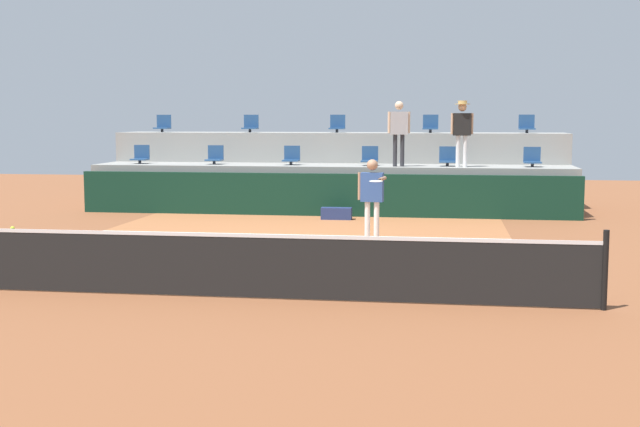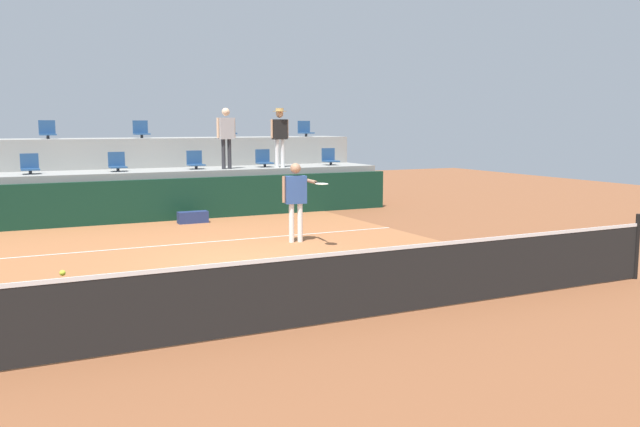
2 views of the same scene
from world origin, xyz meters
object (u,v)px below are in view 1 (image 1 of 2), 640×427
Objects in this scene: stadium_chair_lower_right at (448,158)px; stadium_chair_upper_far_right at (527,125)px; stadium_chair_upper_right at (430,125)px; equipment_bag at (336,214)px; stadium_chair_lower_mid_left at (292,157)px; stadium_chair_lower_mid_right at (370,157)px; tennis_ball at (13,228)px; stadium_chair_upper_far_left at (163,125)px; stadium_chair_upper_left at (251,125)px; stadium_chair_lower_far_right at (532,159)px; spectator_with_hat at (462,126)px; stadium_chair_lower_far_left at (141,156)px; stadium_chair_lower_left at (215,156)px; spectator_in_grey at (399,127)px; stadium_chair_upper_center at (337,125)px; tennis_player at (372,192)px.

stadium_chair_lower_right is 1.00× the size of stadium_chair_upper_far_right.
stadium_chair_upper_right reaches higher than equipment_bag.
stadium_chair_lower_right is at bearing 0.00° from stadium_chair_lower_mid_left.
tennis_ball is (-4.57, -10.57, -0.63)m from stadium_chair_lower_mid_right.
stadium_chair_upper_far_left reaches higher than stadium_chair_lower_right.
stadium_chair_upper_far_left is 2.70m from stadium_chair_upper_left.
stadium_chair_lower_far_right is 1.00× the size of stadium_chair_upper_far_right.
stadium_chair_lower_mid_left and stadium_chair_lower_far_right have the same top height.
stadium_chair_upper_far_left is 0.30× the size of spectator_with_hat.
stadium_chair_lower_far_left is 1.00× the size of stadium_chair_upper_right.
stadium_chair_lower_left is 1.00× the size of stadium_chair_upper_left.
stadium_chair_upper_right is 0.68× the size of equipment_bag.
stadium_chair_lower_mid_right is 1.00× the size of stadium_chair_upper_far_right.
stadium_chair_lower_right is 0.68× the size of equipment_bag.
stadium_chair_lower_far_left is 7.31m from spectator_in_grey.
stadium_chair_upper_far_left is at bearing 163.15° from spectator_in_grey.
stadium_chair_upper_far_left reaches higher than stadium_chair_lower_left.
stadium_chair_upper_far_left is 1.00× the size of stadium_chair_upper_center.
stadium_chair_lower_right is 7.65× the size of tennis_ball.
tennis_ball is at bearing -116.44° from stadium_chair_upper_right.
stadium_chair_lower_far_left is 0.68× the size of equipment_bag.
equipment_bag is (-1.45, -1.55, -2.14)m from spectator_in_grey.
tennis_player is (-3.71, -7.49, -1.28)m from stadium_chair_upper_far_right.
stadium_chair_lower_left is 1.00× the size of stadium_chair_upper_far_right.
stadium_chair_upper_far_right is (10.69, 0.00, 0.00)m from stadium_chair_upper_far_left.
spectator_in_grey is (-3.48, -0.38, 0.82)m from stadium_chair_lower_far_right.
stadium_chair_lower_far_right is at bearing 11.78° from spectator_with_hat.
stadium_chair_lower_far_left is 0.31× the size of tennis_player.
stadium_chair_lower_far_right is 0.30× the size of spectator_in_grey.
stadium_chair_upper_left and stadium_chair_upper_far_right have the same top height.
stadium_chair_upper_right is (-0.49, 1.80, 0.85)m from stadium_chair_lower_right.
stadium_chair_lower_mid_left is 6.73m from stadium_chair_upper_far_right.
stadium_chair_lower_far_right is 8.23m from stadium_chair_upper_left.
spectator_in_grey is at bearing -180.00° from spectator_with_hat.
tennis_player is 5.76m from spectator_with_hat.
spectator_with_hat is at bearing -2.47° from stadium_chair_lower_far_left.
stadium_chair_upper_center is 0.68× the size of equipment_bag.
tennis_player is at bearing -47.02° from stadium_chair_upper_far_left.
stadium_chair_upper_far_right is at bearing 0.00° from stadium_chair_upper_center.
stadium_chair_lower_mid_right is 6.71m from stadium_chair_upper_far_left.
stadium_chair_upper_right is at bearing 180.00° from stadium_chair_upper_far_right.
spectator_with_hat is (1.87, 5.30, 1.27)m from tennis_player.
stadium_chair_upper_right reaches higher than stadium_chair_lower_far_left.
stadium_chair_lower_right is at bearing -140.73° from stadium_chair_upper_far_right.
stadium_chair_lower_far_left is 1.00× the size of stadium_chair_lower_left.
stadium_chair_lower_right is (2.08, 0.00, 0.00)m from stadium_chair_lower_mid_right.
stadium_chair_lower_far_right is (10.73, 0.00, 0.00)m from stadium_chair_lower_far_left.
stadium_chair_lower_mid_left is at bearing 175.21° from spectator_with_hat.
stadium_chair_lower_left is at bearing 180.00° from stadium_chair_lower_mid_left.
stadium_chair_lower_far_right is 1.00× the size of stadium_chair_upper_far_left.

